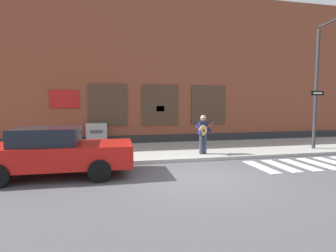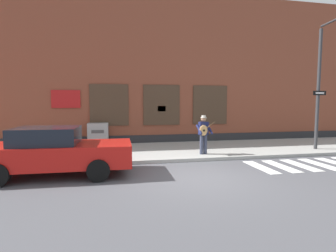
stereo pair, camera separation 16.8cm
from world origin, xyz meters
name	(u,v)px [view 1 (the left image)]	position (x,y,z in m)	size (l,w,h in m)	color
ground_plane	(199,177)	(0.00, 0.00, 0.00)	(160.00, 160.00, 0.00)	#4C4C51
sidewalk	(169,150)	(0.00, 4.29, 0.07)	(28.00, 4.47, 0.14)	#9E9E99
building_backdrop	(154,73)	(0.00, 8.52, 4.11)	(28.00, 4.06, 8.23)	brown
crosswalk	(318,164)	(4.96, 0.76, 0.01)	(5.20, 1.90, 0.01)	silver
red_car	(55,152)	(-4.34, 1.02, 0.77)	(4.63, 2.03, 1.53)	red
busker	(203,132)	(1.14, 2.82, 1.06)	(0.73, 0.56, 1.63)	#33384C
traffic_light	(331,62)	(6.59, 2.08, 4.00)	(0.78, 2.66, 5.68)	#2D2D30
utility_box	(97,134)	(-3.34, 6.07, 0.70)	(1.01, 0.70, 1.14)	#9E9E9E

